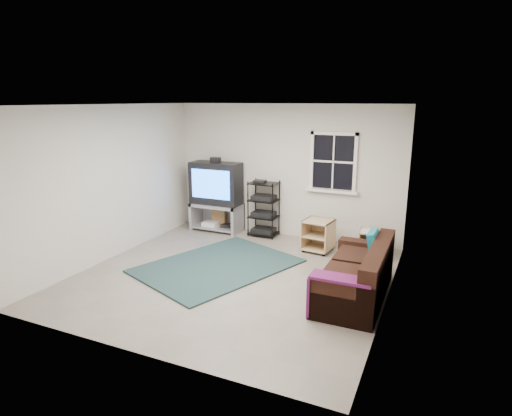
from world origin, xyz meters
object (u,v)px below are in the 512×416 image
at_px(tv_unit, 216,191).
at_px(side_table_right, 372,241).
at_px(av_rack, 264,212).
at_px(sofa, 357,277).
at_px(side_table_left, 319,234).

height_order(tv_unit, side_table_right, tv_unit).
height_order(tv_unit, av_rack, tv_unit).
bearing_deg(tv_unit, av_rack, 3.26).
distance_m(tv_unit, sofa, 3.89).
bearing_deg(tv_unit, side_table_right, -4.61).
distance_m(tv_unit, side_table_left, 2.38).
bearing_deg(sofa, side_table_left, 121.89).
bearing_deg(side_table_left, av_rack, 162.33).
bearing_deg(side_table_right, side_table_left, -174.96).
distance_m(side_table_right, sofa, 1.71).
height_order(tv_unit, sofa, tv_unit).
distance_m(side_table_left, sofa, 1.91).
relative_size(tv_unit, av_rack, 1.37).
xyz_separation_m(av_rack, sofa, (2.27, -2.02, -0.19)).
xyz_separation_m(side_table_left, sofa, (1.01, -1.62, -0.01)).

